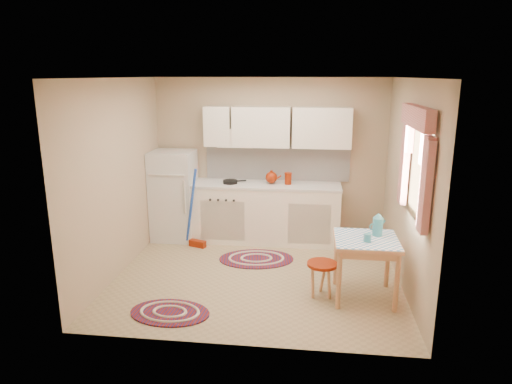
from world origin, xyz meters
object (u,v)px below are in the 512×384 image
(table, at_px, (365,268))
(stool, at_px, (322,279))
(base_cabinets, at_px, (266,214))
(fridge, at_px, (174,195))

(table, relative_size, stool, 1.71)
(base_cabinets, distance_m, stool, 1.98)
(base_cabinets, xyz_separation_m, stool, (0.84, -1.78, -0.23))
(fridge, xyz_separation_m, stool, (2.28, -1.73, -0.49))
(base_cabinets, height_order, stool, base_cabinets)
(base_cabinets, relative_size, stool, 5.36)
(base_cabinets, bearing_deg, stool, -64.85)
(fridge, bearing_deg, table, -31.43)
(table, bearing_deg, fridge, 148.57)
(base_cabinets, xyz_separation_m, table, (1.32, -1.74, -0.08))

